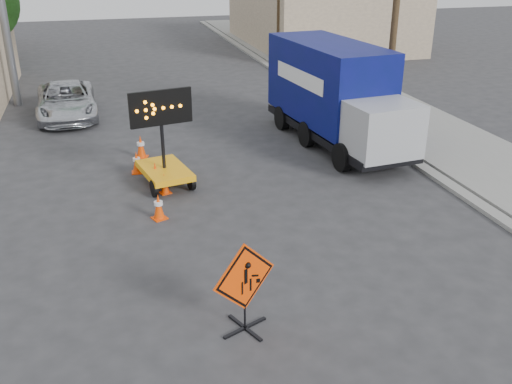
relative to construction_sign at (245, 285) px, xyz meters
name	(u,v)px	position (x,y,z in m)	size (l,w,h in m)	color
ground	(263,298)	(0.63, 0.90, -0.99)	(100.00, 100.00, 0.00)	#2D2D30
curb_right	(320,99)	(7.83, 15.90, -0.93)	(0.40, 60.00, 0.12)	gray
sidewalk_right	(364,96)	(10.13, 15.90, -0.92)	(4.00, 60.00, 0.15)	gray
building_right_far	(320,12)	(13.63, 30.90, 1.31)	(10.00, 14.00, 4.60)	#C2AC8C
utility_pole_near	(396,8)	(8.63, 10.90, 3.69)	(1.80, 0.26, 9.00)	#48331F
construction_sign	(245,285)	(0.00, 0.00, 0.00)	(1.32, 0.95, 1.89)	black
arrow_board	(164,165)	(-0.55, 7.63, -0.33)	(1.87, 2.31, 2.99)	#FCA80E
pickup_truck	(66,101)	(-3.60, 16.22, -0.27)	(2.38, 5.17, 1.44)	silver
box_truck	(335,100)	(6.01, 9.94, 0.64)	(3.00, 7.79, 3.61)	black
cone_a	(159,207)	(-1.02, 5.30, -0.63)	(0.48, 0.48, 0.72)	#FF4405
cone_b	(165,183)	(-0.65, 6.98, -0.68)	(0.40, 0.40, 0.63)	#FF4405
cone_c	(155,174)	(-0.84, 7.62, -0.61)	(0.43, 0.43, 0.77)	#FF4405
cone_d	(137,162)	(-1.30, 8.88, -0.63)	(0.40, 0.40, 0.73)	#FF4405
cone_e	(141,147)	(-1.04, 10.28, -0.59)	(0.53, 0.53, 0.80)	#FF4405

